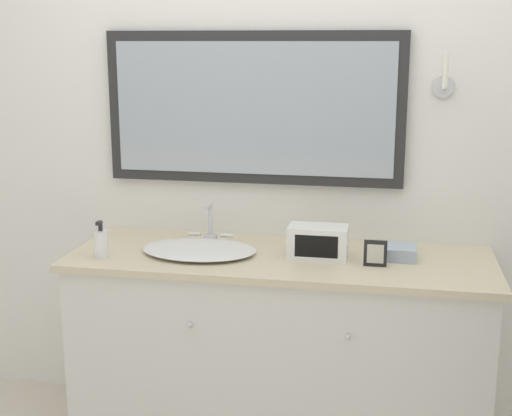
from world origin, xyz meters
TOP-DOWN VIEW (x-y plane):
  - wall_back at (-0.00, 0.65)m, footprint 8.00×0.18m
  - vanity_counter at (0.00, 0.32)m, footprint 1.76×0.62m
  - sink_basin at (-0.34, 0.29)m, footprint 0.48×0.39m
  - soap_bottle at (-0.72, 0.15)m, footprint 0.06×0.06m
  - appliance_box at (0.16, 0.32)m, footprint 0.24×0.14m
  - picture_frame at (0.39, 0.25)m, footprint 0.09×0.01m
  - hand_towel_near_sink at (0.48, 0.37)m, footprint 0.15×0.13m

SIDE VIEW (x-z plane):
  - vanity_counter at x=0.00m, z-range 0.00..0.85m
  - sink_basin at x=-0.34m, z-range 0.78..0.96m
  - hand_towel_near_sink at x=0.48m, z-range 0.85..0.91m
  - picture_frame at x=0.39m, z-range 0.85..0.96m
  - soap_bottle at x=-0.72m, z-range 0.84..0.99m
  - appliance_box at x=0.16m, z-range 0.85..0.99m
  - wall_back at x=0.00m, z-range 0.00..2.55m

